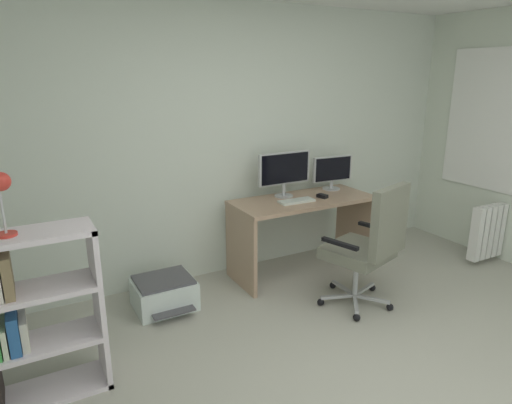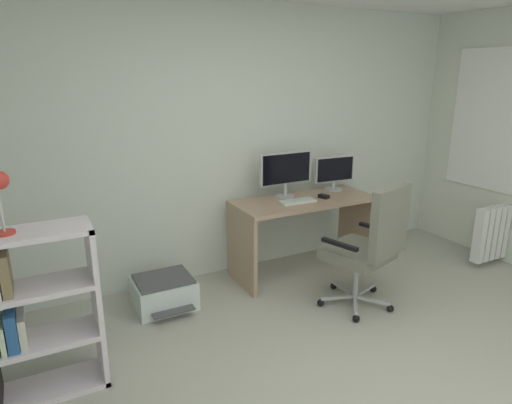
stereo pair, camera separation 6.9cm
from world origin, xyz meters
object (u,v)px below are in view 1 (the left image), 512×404
at_px(desk_lamp, 2,191).
at_px(bookshelf, 5,325).
at_px(computer_mouse, 322,196).
at_px(radiator, 496,230).
at_px(monitor_secondary, 332,170).
at_px(keyboard, 297,201).
at_px(desk, 302,219).
at_px(monitor_main, 284,170).
at_px(office_chair, 370,243).
at_px(printer, 164,293).

bearing_deg(desk_lamp, bookshelf, 179.61).
bearing_deg(computer_mouse, radiator, -37.50).
bearing_deg(monitor_secondary, computer_mouse, -141.95).
relative_size(monitor_secondary, keyboard, 1.31).
distance_m(bookshelf, desk_lamp, 0.78).
distance_m(desk, bookshelf, 2.64).
bearing_deg(bookshelf, monitor_main, 19.88).
xyz_separation_m(desk, bookshelf, (-2.53, -0.72, -0.02)).
xyz_separation_m(monitor_main, radiator, (2.04, -0.90, -0.67)).
height_order(office_chair, radiator, office_chair).
relative_size(desk, keyboard, 4.04).
height_order(bookshelf, printer, bookshelf).
xyz_separation_m(keyboard, office_chair, (0.19, -0.78, -0.18)).
bearing_deg(monitor_secondary, printer, -174.10).
xyz_separation_m(desk_lamp, radiator, (4.36, -0.02, -0.96)).
distance_m(monitor_main, bookshelf, 2.61).
bearing_deg(bookshelf, monitor_secondary, 16.27).
relative_size(monitor_main, computer_mouse, 5.57).
distance_m(keyboard, desk_lamp, 2.47).
bearing_deg(office_chair, printer, 151.24).
bearing_deg(computer_mouse, monitor_main, 127.58).
bearing_deg(keyboard, office_chair, -74.52).
bearing_deg(office_chair, radiator, 3.34).
height_order(monitor_main, monitor_secondary, monitor_main).
relative_size(monitor_secondary, printer, 0.89).
bearing_deg(radiator, desk_lamp, 179.67).
distance_m(computer_mouse, office_chair, 0.82).
height_order(desk, radiator, desk).
height_order(keyboard, printer, keyboard).
xyz_separation_m(computer_mouse, office_chair, (-0.11, -0.79, -0.19)).
bearing_deg(desk, radiator, -21.26).
height_order(printer, radiator, radiator).
bearing_deg(keyboard, printer, -179.42).
bearing_deg(monitor_main, desk_lamp, -159.41).
bearing_deg(bookshelf, desk, 15.89).
bearing_deg(desk, desk_lamp, -163.55).
xyz_separation_m(monitor_main, desk_lamp, (-2.33, -0.87, 0.29)).
bearing_deg(radiator, computer_mouse, 158.66).
xyz_separation_m(desk, monitor_main, (-0.12, 0.15, 0.47)).
height_order(monitor_main, keyboard, monitor_main).
bearing_deg(desk, computer_mouse, -20.51).
distance_m(desk_lamp, radiator, 4.47).
bearing_deg(desk, keyboard, -149.59).
height_order(monitor_secondary, desk_lamp, desk_lamp).
relative_size(desk, computer_mouse, 13.74).
height_order(desk, monitor_main, monitor_main).
distance_m(office_chair, radiator, 1.87).
bearing_deg(radiator, office_chair, -176.66).
bearing_deg(printer, office_chair, -28.76).
xyz_separation_m(monitor_secondary, keyboard, (-0.58, -0.22, -0.19)).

